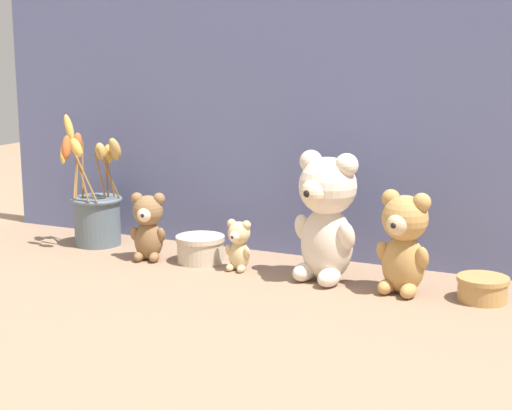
% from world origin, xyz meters
% --- Properties ---
extents(ground_plane, '(4.00, 4.00, 0.00)m').
position_xyz_m(ground_plane, '(0.00, 0.00, 0.00)').
color(ground_plane, '#8E7056').
extents(backdrop_wall, '(1.47, 0.02, 0.77)m').
position_xyz_m(backdrop_wall, '(0.00, 0.17, 0.38)').
color(backdrop_wall, slate).
rests_on(backdrop_wall, ground).
extents(teddy_bear_large, '(0.14, 0.13, 0.25)m').
position_xyz_m(teddy_bear_large, '(0.16, 0.00, 0.13)').
color(teddy_bear_large, beige).
rests_on(teddy_bear_large, ground).
extents(teddy_bear_medium, '(0.11, 0.10, 0.19)m').
position_xyz_m(teddy_bear_medium, '(0.32, -0.01, 0.10)').
color(teddy_bear_medium, tan).
rests_on(teddy_bear_medium, ground).
extents(teddy_bear_small, '(0.08, 0.08, 0.15)m').
position_xyz_m(teddy_bear_small, '(-0.24, -0.01, 0.08)').
color(teddy_bear_small, olive).
rests_on(teddy_bear_small, ground).
extents(teddy_bear_tiny, '(0.06, 0.05, 0.11)m').
position_xyz_m(teddy_bear_tiny, '(-0.03, -0.00, 0.06)').
color(teddy_bear_tiny, '#DBBC84').
rests_on(teddy_bear_tiny, ground).
extents(flower_vase, '(0.17, 0.15, 0.31)m').
position_xyz_m(flower_vase, '(-0.42, 0.05, 0.08)').
color(flower_vase, slate).
rests_on(flower_vase, ground).
extents(decorative_tin_tall, '(0.10, 0.10, 0.06)m').
position_xyz_m(decorative_tin_tall, '(-0.13, 0.02, 0.03)').
color(decorative_tin_tall, beige).
rests_on(decorative_tin_tall, ground).
extents(decorative_tin_short, '(0.09, 0.09, 0.05)m').
position_xyz_m(decorative_tin_short, '(0.46, 0.01, 0.02)').
color(decorative_tin_short, tan).
rests_on(decorative_tin_short, ground).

